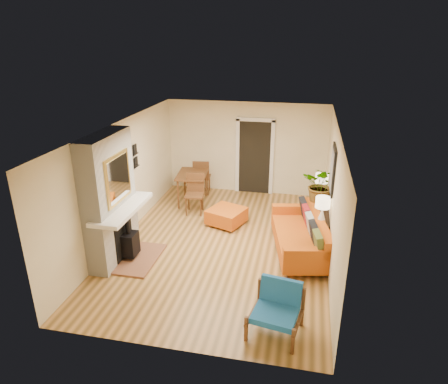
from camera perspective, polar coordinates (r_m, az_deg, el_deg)
The scene contains 10 objects.
room_shell at distance 10.72m, azimuth 5.88°, elevation 4.91°, with size 6.50×6.50×6.50m.
fireplace at distance 8.13m, azimuth -15.75°, elevation -1.39°, with size 1.09×1.68×2.60m.
sofa at distance 8.58m, azimuth 11.25°, elevation -6.06°, with size 1.35×2.34×0.87m.
ottoman at distance 9.64m, azimuth 0.36°, elevation -3.38°, with size 1.01×1.01×0.40m.
blue_chair at distance 6.42m, azimuth 7.64°, elevation -15.80°, with size 0.88×0.86×0.79m.
dining_table at distance 10.77m, azimuth -4.12°, elevation 1.82°, with size 0.94×1.92×1.02m.
console_table at distance 9.14m, azimuth 13.55°, elevation -3.08°, with size 0.34×1.85×0.72m.
lamp_near at distance 8.31m, azimuth 13.90°, elevation -2.04°, with size 0.30×0.30×0.54m.
lamp_far at distance 9.67m, azimuth 13.74°, elevation 1.40°, with size 0.30×0.30×0.54m.
houseplant at distance 9.18m, azimuth 13.78°, elevation 0.98°, with size 0.79×0.69×0.88m, color #1E5919.
Camera 1 is at (1.64, -7.58, 4.31)m, focal length 32.00 mm.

